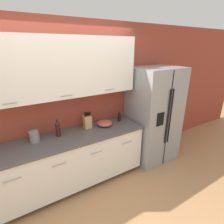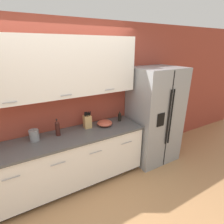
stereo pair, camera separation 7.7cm
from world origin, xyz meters
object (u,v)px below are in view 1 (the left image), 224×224
refrigerator (153,115)px  steel_canister (34,136)px  oil_bottle (119,116)px  knife_block (87,122)px  wine_bottle (58,129)px  mixing_bowl (105,123)px

refrigerator → steel_canister: bearing=175.6°
oil_bottle → knife_block: bearing=177.0°
refrigerator → steel_canister: refrigerator is taller
wine_bottle → oil_bottle: 1.12m
refrigerator → knife_block: size_ratio=6.30×
knife_block → oil_bottle: 0.62m
refrigerator → mixing_bowl: bearing=173.3°
oil_bottle → mixing_bowl: bearing=-172.7°
oil_bottle → refrigerator: bearing=-13.1°
refrigerator → oil_bottle: (-0.70, 0.16, 0.06)m
knife_block → oil_bottle: knife_block is taller
knife_block → wine_bottle: (-0.50, -0.04, 0.01)m
steel_canister → mixing_bowl: bearing=-2.4°
wine_bottle → steel_canister: 0.34m
wine_bottle → mixing_bowl: 0.80m
steel_canister → mixing_bowl: steel_canister is taller
knife_block → mixing_bowl: (0.29, -0.07, -0.07)m
refrigerator → steel_canister: size_ratio=10.15×
wine_bottle → mixing_bowl: wine_bottle is taller
oil_bottle → steel_canister: size_ratio=1.00×
knife_block → wine_bottle: knife_block is taller
oil_bottle → steel_canister: bearing=179.8°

